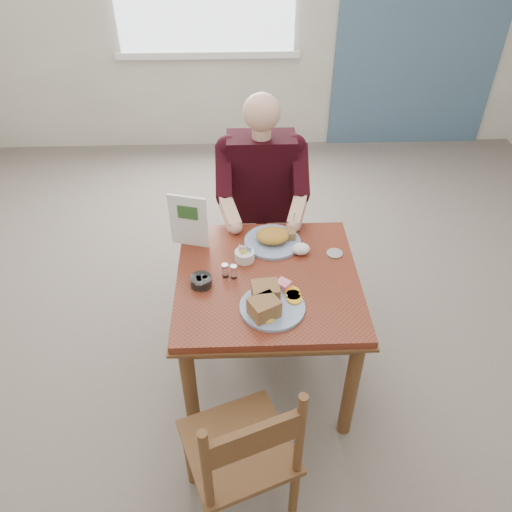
{
  "coord_description": "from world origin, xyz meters",
  "views": [
    {
      "loc": [
        -0.13,
        -1.86,
        2.38
      ],
      "look_at": [
        -0.06,
        0.0,
        0.88
      ],
      "focal_mm": 35.0,
      "sensor_mm": 36.0,
      "label": 1
    }
  ],
  "objects_px": {
    "chair_near": "(242,455)",
    "table": "(268,292)",
    "chair_far": "(261,227)",
    "near_plate": "(269,302)",
    "far_plate": "(274,238)",
    "diner": "(262,191)"
  },
  "relations": [
    {
      "from": "chair_near",
      "to": "table",
      "type": "bearing_deg",
      "value": 79.68
    },
    {
      "from": "chair_far",
      "to": "near_plate",
      "type": "distance_m",
      "value": 1.07
    },
    {
      "from": "near_plate",
      "to": "far_plate",
      "type": "xyz_separation_m",
      "value": [
        0.05,
        0.49,
        -0.01
      ]
    },
    {
      "from": "chair_far",
      "to": "diner",
      "type": "height_order",
      "value": "diner"
    },
    {
      "from": "table",
      "to": "diner",
      "type": "xyz_separation_m",
      "value": [
        0.0,
        0.71,
        0.17
      ]
    },
    {
      "from": "table",
      "to": "chair_far",
      "type": "relative_size",
      "value": 0.97
    },
    {
      "from": "table",
      "to": "near_plate",
      "type": "relative_size",
      "value": 2.37
    },
    {
      "from": "diner",
      "to": "near_plate",
      "type": "height_order",
      "value": "diner"
    },
    {
      "from": "far_plate",
      "to": "chair_far",
      "type": "bearing_deg",
      "value": 94.93
    },
    {
      "from": "far_plate",
      "to": "table",
      "type": "bearing_deg",
      "value": -99.5
    },
    {
      "from": "table",
      "to": "chair_near",
      "type": "bearing_deg",
      "value": -100.32
    },
    {
      "from": "diner",
      "to": "far_plate",
      "type": "bearing_deg",
      "value": -84.07
    },
    {
      "from": "chair_near",
      "to": "near_plate",
      "type": "relative_size",
      "value": 2.45
    },
    {
      "from": "chair_near",
      "to": "near_plate",
      "type": "bearing_deg",
      "value": 76.4
    },
    {
      "from": "chair_near",
      "to": "diner",
      "type": "distance_m",
      "value": 1.54
    },
    {
      "from": "chair_near",
      "to": "near_plate",
      "type": "distance_m",
      "value": 0.66
    },
    {
      "from": "chair_near",
      "to": "far_plate",
      "type": "xyz_separation_m",
      "value": [
        0.19,
        1.06,
        0.3
      ]
    },
    {
      "from": "chair_near",
      "to": "diner",
      "type": "height_order",
      "value": "diner"
    },
    {
      "from": "chair_far",
      "to": "chair_near",
      "type": "xyz_separation_m",
      "value": [
        -0.14,
        -1.59,
        0.0
      ]
    },
    {
      "from": "diner",
      "to": "far_plate",
      "type": "distance_m",
      "value": 0.44
    },
    {
      "from": "chair_far",
      "to": "far_plate",
      "type": "height_order",
      "value": "chair_far"
    },
    {
      "from": "chair_near",
      "to": "far_plate",
      "type": "distance_m",
      "value": 1.12
    }
  ]
}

